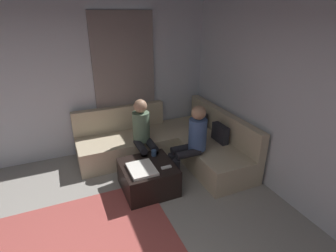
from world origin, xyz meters
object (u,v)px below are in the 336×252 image
at_px(person_on_couch_side, 143,133).
at_px(coffee_mug, 154,153).
at_px(ottoman, 148,177).
at_px(sectional_couch, 171,143).
at_px(game_remote, 166,167).
at_px(person_on_couch_back, 192,140).

bearing_deg(person_on_couch_side, coffee_mug, 96.33).
relative_size(ottoman, person_on_couch_side, 0.63).
relative_size(sectional_couch, person_on_couch_side, 2.12).
bearing_deg(coffee_mug, ottoman, -39.29).
xyz_separation_m(ottoman, coffee_mug, (-0.22, 0.18, 0.26)).
relative_size(coffee_mug, game_remote, 0.63).
bearing_deg(person_on_couch_back, coffee_mug, 73.94).
relative_size(ottoman, coffee_mug, 8.00).
xyz_separation_m(coffee_mug, game_remote, (0.40, 0.04, -0.04)).
xyz_separation_m(person_on_couch_back, person_on_couch_side, (-0.53, -0.61, 0.00)).
relative_size(sectional_couch, ottoman, 3.36).
xyz_separation_m(sectional_couch, person_on_couch_side, (0.15, -0.56, 0.38)).
xyz_separation_m(coffee_mug, person_on_couch_back, (0.16, 0.57, 0.19)).
bearing_deg(sectional_couch, person_on_couch_side, -75.15).
bearing_deg(ottoman, sectional_couch, 136.59).
bearing_deg(sectional_couch, person_on_couch_back, 4.63).
distance_m(coffee_mug, person_on_couch_back, 0.62).
distance_m(sectional_couch, game_remote, 1.04).
xyz_separation_m(ottoman, person_on_couch_back, (-0.06, 0.75, 0.45)).
relative_size(ottoman, game_remote, 5.07).
relative_size(sectional_couch, person_on_couch_back, 2.12).
bearing_deg(game_remote, person_on_couch_side, -173.99).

